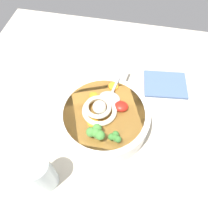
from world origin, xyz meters
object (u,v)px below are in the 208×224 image
noodle_pile (99,109)px  soup_spoon (111,94)px  soup_bowl (104,118)px  folded_napkin (165,84)px  drinking_glass (41,174)px

noodle_pile → soup_spoon: 6.41cm
soup_bowl → folded_napkin: (-17.48, -19.04, -3.22)cm
soup_spoon → drinking_glass: 28.13cm
drinking_glass → soup_bowl: bearing=-120.1°
soup_bowl → soup_spoon: bearing=-99.5°
soup_bowl → soup_spoon: (-0.98, -5.85, 4.18)cm
soup_spoon → drinking_glass: drinking_glass is taller
soup_bowl → noodle_pile: noodle_pile is taller
noodle_pile → folded_napkin: bearing=-134.6°
soup_bowl → drinking_glass: bearing=59.9°
soup_spoon → drinking_glass: size_ratio=1.37×
soup_bowl → folded_napkin: soup_bowl is taller
folded_napkin → drinking_glass: bearing=53.2°
soup_bowl → drinking_glass: (11.28, 19.44, 2.80)cm
noodle_pile → drinking_glass: size_ratio=0.82×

